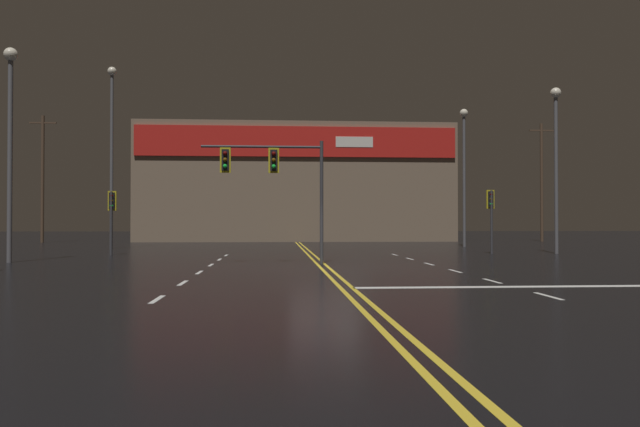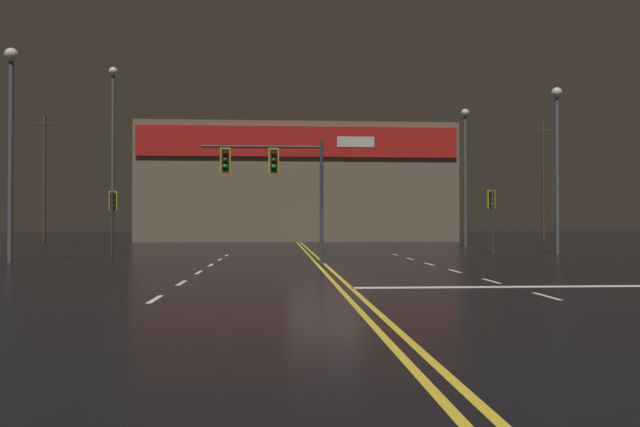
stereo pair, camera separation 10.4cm
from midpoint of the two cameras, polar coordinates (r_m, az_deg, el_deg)
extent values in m
plane|color=black|center=(22.53, 0.56, -4.99)|extent=(200.00, 200.00, 0.00)
cube|color=gold|center=(22.52, 0.18, -4.98)|extent=(0.12, 60.00, 0.01)
cube|color=gold|center=(22.55, 0.94, -4.98)|extent=(0.12, 60.00, 0.01)
cube|color=silver|center=(13.75, -14.64, -7.59)|extent=(0.12, 1.40, 0.01)
cube|color=silver|center=(17.28, -12.37, -6.21)|extent=(0.12, 1.40, 0.01)
cube|color=silver|center=(20.84, -10.87, -5.30)|extent=(0.12, 1.40, 0.01)
cube|color=silver|center=(24.40, -9.82, -4.65)|extent=(0.12, 1.40, 0.01)
cube|color=silver|center=(27.98, -9.04, -4.17)|extent=(0.12, 1.40, 0.01)
cube|color=silver|center=(31.56, -8.43, -3.80)|extent=(0.12, 1.40, 0.01)
cube|color=silver|center=(14.76, 20.19, -7.10)|extent=(0.12, 1.40, 0.01)
cube|color=silver|center=(18.09, 15.54, -5.96)|extent=(0.12, 1.40, 0.01)
cube|color=silver|center=(21.51, 12.36, -5.16)|extent=(0.12, 1.40, 0.01)
cube|color=silver|center=(24.98, 10.06, -4.57)|extent=(0.12, 1.40, 0.01)
cube|color=silver|center=(28.49, 8.33, -4.11)|extent=(0.12, 1.40, 0.01)
cube|color=silver|center=(32.01, 6.98, -3.76)|extent=(0.12, 1.40, 0.01)
cube|color=silver|center=(16.61, 17.35, -6.41)|extent=(8.18, 0.40, 0.01)
cylinder|color=#38383D|center=(24.76, 0.26, 1.03)|extent=(0.14, 0.14, 4.88)
cylinder|color=#38383D|center=(24.88, -5.23, 6.09)|extent=(4.75, 0.10, 0.10)
cube|color=black|center=(24.81, -4.14, 4.86)|extent=(0.28, 0.24, 0.84)
cube|color=gold|center=(24.81, -4.14, 4.86)|extent=(0.42, 0.08, 0.99)
sphere|color=#500705|center=(24.68, -4.14, 5.48)|extent=(0.17, 0.17, 0.17)
sphere|color=#543707|center=(24.65, -4.14, 4.89)|extent=(0.17, 0.17, 0.17)
sphere|color=green|center=(24.63, -4.14, 4.31)|extent=(0.17, 0.17, 0.17)
cube|color=black|center=(24.90, -8.53, 4.84)|extent=(0.28, 0.24, 0.84)
cube|color=gold|center=(24.90, -8.53, 4.84)|extent=(0.42, 0.08, 0.99)
sphere|color=#500705|center=(24.77, -8.56, 5.46)|extent=(0.17, 0.17, 0.17)
sphere|color=#543707|center=(24.74, -8.56, 4.88)|extent=(0.17, 0.17, 0.17)
sphere|color=green|center=(24.72, -8.56, 4.30)|extent=(0.17, 0.17, 0.17)
cylinder|color=#38383D|center=(33.01, -18.40, -0.85)|extent=(0.13, 0.13, 3.21)
cube|color=black|center=(33.20, -18.31, 1.10)|extent=(0.28, 0.24, 0.84)
cube|color=gold|center=(33.20, -18.31, 1.10)|extent=(0.42, 0.08, 0.99)
sphere|color=#500705|center=(33.06, -18.38, 1.55)|extent=(0.17, 0.17, 0.17)
sphere|color=#543707|center=(33.05, -18.38, 1.11)|extent=(0.17, 0.17, 0.17)
sphere|color=green|center=(33.04, -18.38, 0.68)|extent=(0.17, 0.17, 0.17)
cylinder|color=#38383D|center=(33.96, 15.57, -0.75)|extent=(0.13, 0.13, 3.34)
cube|color=black|center=(34.15, 15.46, 1.26)|extent=(0.28, 0.24, 0.84)
cube|color=gold|center=(34.15, 15.46, 1.26)|extent=(0.42, 0.08, 0.99)
sphere|color=#500705|center=(34.01, 15.54, 1.70)|extent=(0.17, 0.17, 0.17)
sphere|color=#543707|center=(34.00, 15.55, 1.27)|extent=(0.17, 0.17, 0.17)
sphere|color=green|center=(33.99, 15.55, 0.85)|extent=(0.17, 0.17, 0.17)
cylinder|color=#59595E|center=(35.19, 20.94, 3.34)|extent=(0.20, 0.20, 8.33)
sphere|color=silver|center=(35.77, 20.90, 10.28)|extent=(0.56, 0.56, 0.56)
cylinder|color=#59595E|center=(41.57, -18.35, 4.56)|extent=(0.20, 0.20, 11.05)
sphere|color=silver|center=(42.48, -18.31, 12.23)|extent=(0.56, 0.56, 0.56)
cylinder|color=#59595E|center=(28.63, -26.34, 4.37)|extent=(0.20, 0.20, 8.38)
sphere|color=silver|center=(29.35, -26.28, 12.88)|extent=(0.56, 0.56, 0.56)
cylinder|color=#59595E|center=(43.59, 13.21, 2.91)|extent=(0.20, 0.20, 8.96)
sphere|color=silver|center=(44.14, 13.19, 8.94)|extent=(0.56, 0.56, 0.56)
cube|color=#7A6651|center=(58.15, -2.07, 2.64)|extent=(27.88, 10.00, 10.37)
cube|color=red|center=(53.40, -1.91, 6.59)|extent=(27.33, 0.20, 2.59)
cube|color=white|center=(53.72, 3.33, 6.55)|extent=(3.20, 0.16, 0.90)
cylinder|color=#4C3828|center=(56.75, -23.84, 2.90)|extent=(0.26, 0.26, 10.56)
cube|color=#4C3828|center=(57.25, -23.81, 7.58)|extent=(2.20, 0.12, 0.12)
cylinder|color=#4C3828|center=(58.12, 19.80, 2.69)|extent=(0.26, 0.26, 10.36)
cube|color=#4C3828|center=(58.58, 19.77, 7.17)|extent=(2.20, 0.12, 0.12)
camera|label=1|loc=(0.05, -89.88, 0.00)|focal=35.00mm
camera|label=2|loc=(0.05, 90.12, 0.00)|focal=35.00mm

